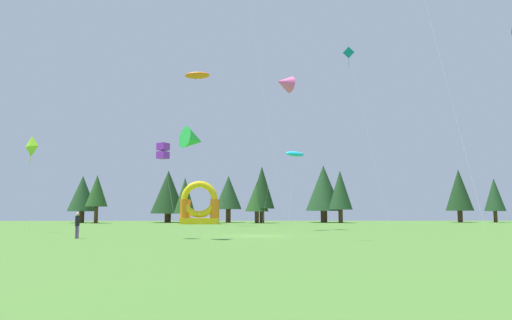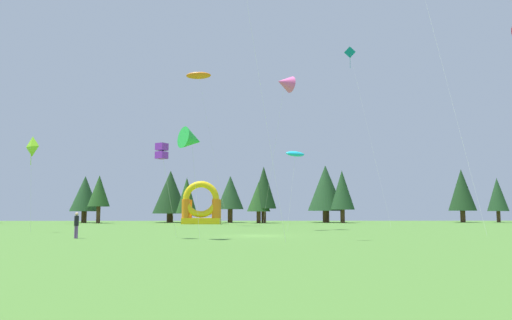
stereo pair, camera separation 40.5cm
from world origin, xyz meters
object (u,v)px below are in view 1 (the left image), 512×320
kite_green_delta (193,140)px  kite_cyan_parafoil (295,154)px  kite_lime_diamond (30,147)px  kite_orange_parafoil (197,75)px  kite_purple_box (163,151)px  kite_teal_diamond (349,55)px  person_far_side (77,223)px  kite_pink_delta (284,83)px  inflatable_orange_dome (200,209)px

kite_green_delta → kite_cyan_parafoil: size_ratio=0.95×
kite_lime_diamond → kite_orange_parafoil: size_ratio=0.40×
kite_purple_box → kite_teal_diamond: kite_teal_diamond is taller
kite_lime_diamond → kite_green_delta: bearing=-33.6°
kite_orange_parafoil → kite_lime_diamond: bearing=-123.7°
kite_lime_diamond → kite_orange_parafoil: 26.74m
kite_purple_box → person_far_side: kite_purple_box is taller
kite_pink_delta → person_far_side: size_ratio=9.13×
inflatable_orange_dome → kite_lime_diamond: bearing=-113.9°
kite_purple_box → kite_orange_parafoil: size_ratio=0.32×
kite_cyan_parafoil → kite_lime_diamond: bearing=-169.1°
kite_purple_box → kite_teal_diamond: 39.06m
kite_orange_parafoil → kite_teal_diamond: 20.75m
kite_purple_box → kite_pink_delta: size_ratio=0.40×
kite_cyan_parafoil → inflatable_orange_dome: bearing=115.8°
person_far_side → kite_cyan_parafoil: bearing=69.1°
kite_orange_parafoil → kite_teal_diamond: kite_teal_diamond is taller
kite_purple_box → kite_cyan_parafoil: bearing=53.1°
kite_orange_parafoil → kite_teal_diamond: bearing=-1.5°
kite_green_delta → inflatable_orange_dome: (-3.01, 39.57, -4.56)m
kite_green_delta → kite_cyan_parafoil: kite_cyan_parafoil is taller
kite_green_delta → person_far_side: bearing=173.5°
person_far_side → kite_green_delta: bearing=22.1°
kite_green_delta → kite_teal_diamond: (17.80, 29.66, 16.19)m
kite_pink_delta → inflatable_orange_dome: size_ratio=2.57×
inflatable_orange_dome → kite_green_delta: bearing=-85.7°
kite_lime_diamond → inflatable_orange_dome: bearing=66.1°
kite_lime_diamond → kite_orange_parafoil: kite_orange_parafoil is taller
kite_green_delta → kite_purple_box: (-2.19, 0.67, -0.73)m
kite_green_delta → inflatable_orange_dome: bearing=94.3°
person_far_side → inflatable_orange_dome: bearing=111.1°
person_far_side → kite_purple_box: bearing=26.2°
kite_lime_diamond → inflatable_orange_dome: 32.22m
kite_orange_parafoil → kite_teal_diamond: size_ratio=0.87×
kite_teal_diamond → inflatable_orange_dome: bearing=154.5°
kite_lime_diamond → person_far_side: (7.79, -9.59, -6.57)m
kite_green_delta → kite_teal_diamond: bearing=59.0°
kite_teal_diamond → person_far_side: 44.46m
kite_purple_box → kite_cyan_parafoil: size_ratio=0.82×
kite_cyan_parafoil → kite_pink_delta: (-0.93, 1.52, 7.80)m
kite_cyan_parafoil → kite_teal_diamond: kite_teal_diamond is taller
kite_purple_box → kite_orange_parafoil: bearing=91.1°
kite_purple_box → kite_teal_diamond: size_ratio=0.28×
kite_cyan_parafoil → kite_teal_diamond: size_ratio=0.34×
kite_cyan_parafoil → inflatable_orange_dome: (-11.77, 24.30, -5.42)m
kite_green_delta → kite_cyan_parafoil: bearing=60.2°
kite_lime_diamond → kite_pink_delta: bearing=14.9°
inflatable_orange_dome → kite_purple_box: bearing=-88.8°
kite_lime_diamond → kite_teal_diamond: 41.66m
kite_teal_diamond → kite_green_delta: bearing=-121.0°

